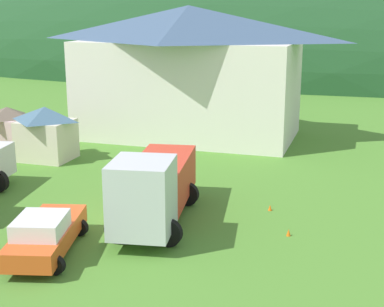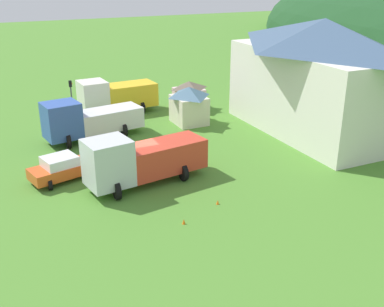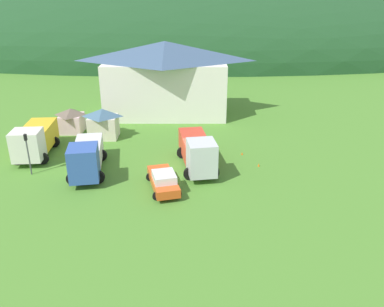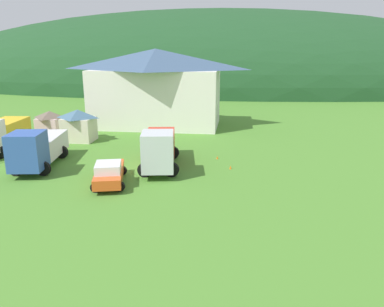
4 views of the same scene
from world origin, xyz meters
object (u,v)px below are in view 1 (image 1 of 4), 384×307
tow_truck_silver (154,186)px  depot_building (189,70)px  play_shed_cream (46,132)px  service_pickup_orange (45,234)px  play_shed_pink (8,127)px  traffic_cone_near_pickup (288,236)px  traffic_cone_mid_row (270,210)px

tow_truck_silver → depot_building: bearing=-176.2°
play_shed_cream → service_pickup_orange: bearing=-58.8°
depot_building → service_pickup_orange: bearing=-87.3°
play_shed_pink → tow_truck_silver: 17.02m
tow_truck_silver → traffic_cone_near_pickup: 5.89m
play_shed_pink → depot_building: bearing=34.2°
play_shed_cream → play_shed_pink: size_ratio=1.18×
depot_building → traffic_cone_mid_row: depot_building is taller
service_pickup_orange → traffic_cone_mid_row: size_ratio=9.92×
depot_building → traffic_cone_near_pickup: (9.39, -16.20, -4.69)m
service_pickup_orange → traffic_cone_mid_row: service_pickup_orange is taller
depot_building → play_shed_pink: (-10.18, -6.92, -3.29)m
depot_building → traffic_cone_mid_row: 16.48m
depot_building → service_pickup_orange: 21.03m
play_shed_pink → tow_truck_silver: bearing=-34.9°
play_shed_cream → play_shed_pink: play_shed_cream is taller
play_shed_cream → tow_truck_silver: bearing=-38.4°
tow_truck_silver → service_pickup_orange: size_ratio=1.51×
play_shed_pink → tow_truck_silver: size_ratio=0.34×
traffic_cone_mid_row → service_pickup_orange: bearing=-135.2°
depot_building → tow_truck_silver: bearing=-77.3°
depot_building → traffic_cone_mid_row: size_ratio=29.76×
play_shed_cream → play_shed_pink: 4.34m
play_shed_cream → traffic_cone_near_pickup: 17.40m
play_shed_pink → service_pickup_orange: (11.17, -13.73, -0.58)m
depot_building → play_shed_cream: bearing=-125.6°
depot_building → play_shed_cream: 11.14m
depot_building → tow_truck_silver: 17.34m
play_shed_pink → traffic_cone_near_pickup: (19.57, -9.28, -1.40)m
depot_building → play_shed_pink: 12.74m
play_shed_cream → traffic_cone_mid_row: play_shed_cream is taller
play_shed_pink → traffic_cone_mid_row: play_shed_pink is taller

